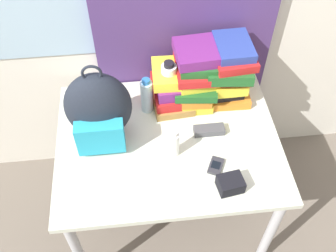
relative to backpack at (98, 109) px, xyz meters
The scene contains 11 objects.
desk 0.42m from the backpack, 12.04° to the right, with size 1.08×0.84×0.72m.
backpack is the anchor object (origin of this frame).
book_stack_left 0.41m from the backpack, 29.52° to the left, with size 0.22×0.29×0.21m.
book_stack_center 0.52m from the backpack, 22.54° to the left, with size 0.23×0.29×0.33m.
book_stack_right 0.68m from the backpack, 17.33° to the left, with size 0.25×0.29×0.34m.
water_bottle 0.28m from the backpack, 31.79° to the left, with size 0.06×0.06×0.21m.
sports_bottle 0.39m from the backpack, 27.66° to the left, with size 0.08×0.08×0.27m.
sunscreen_bottle 0.38m from the backpack, 24.90° to the right, with size 0.05×0.05×0.16m.
cell_phone 0.59m from the backpack, 26.14° to the right, with size 0.09×0.11×0.02m.
sunglasses_case 0.54m from the backpack, ahead, with size 0.15×0.06×0.04m.
camera_pouch 0.68m from the backpack, 33.56° to the right, with size 0.12×0.10×0.07m.
Camera 1 is at (-0.13, -0.74, 2.23)m, focal length 42.00 mm.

